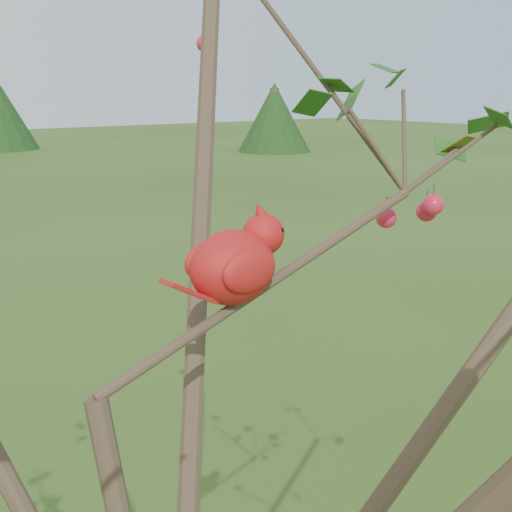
# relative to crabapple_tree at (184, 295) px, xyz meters

# --- Properties ---
(crabapple_tree) EXTENTS (2.35, 2.05, 2.95)m
(crabapple_tree) POSITION_rel_crabapple_tree_xyz_m (0.00, 0.00, 0.00)
(crabapple_tree) COLOR #3C2A20
(crabapple_tree) RESTS_ON ground
(cardinal) EXTENTS (0.25, 0.13, 0.17)m
(cardinal) POSITION_rel_crabapple_tree_xyz_m (0.17, 0.11, -0.00)
(cardinal) COLOR red
(cardinal) RESTS_ON ground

